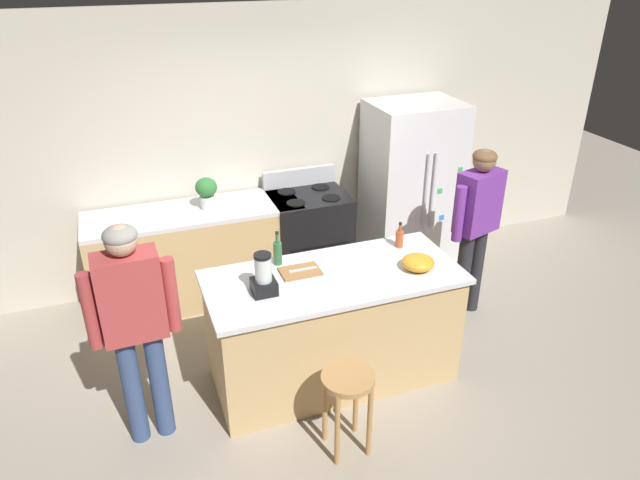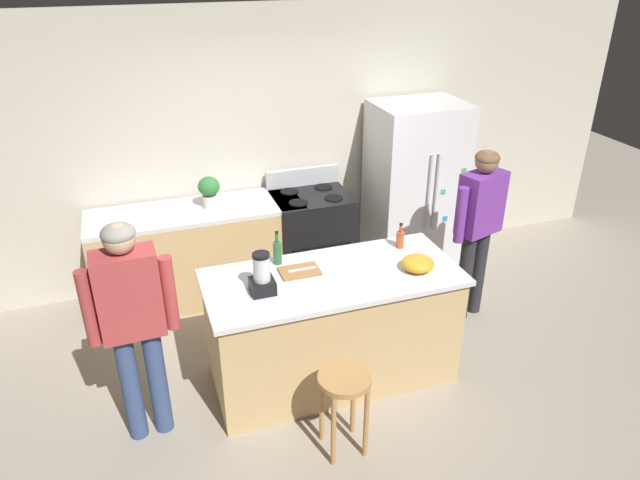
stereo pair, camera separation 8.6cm
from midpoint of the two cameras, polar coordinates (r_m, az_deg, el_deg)
The scene contains 16 objects.
ground_plane at distance 4.91m, azimuth 1.68°, elevation -13.08°, with size 14.00×14.00×0.00m, color #9E9384.
back_wall at distance 5.90m, azimuth -4.84°, elevation 9.10°, with size 8.00×0.10×2.70m, color beige.
kitchen_island at distance 4.61m, azimuth 1.76°, elevation -8.54°, with size 1.93×0.85×0.95m.
back_counter_run at distance 5.75m, azimuth -11.23°, elevation -1.36°, with size 2.00×0.64×0.95m.
refrigerator at distance 6.16m, azimuth 9.62°, elevation 5.04°, with size 0.90×0.73×1.78m.
stove_range at distance 5.93m, azimuth -0.43°, elevation 0.28°, with size 0.76×0.65×1.13m.
person_by_island_left at distance 3.98m, azimuth -17.34°, elevation -7.03°, with size 0.59×0.24×1.67m.
person_by_sink_right at distance 5.34m, azimuth 15.76°, elevation 1.92°, with size 0.59×0.33×1.63m.
bar_stool at distance 4.01m, azimuth 3.02°, elevation -14.70°, with size 0.36×0.36×0.63m.
potted_plant at distance 5.49m, azimuth -10.37°, elevation 4.83°, with size 0.20×0.20×0.30m.
blender_appliance at distance 4.10m, azimuth -5.11°, elevation -3.56°, with size 0.17×0.17×0.31m.
bottle_cooking_sauce at distance 4.76m, azimuth 8.37°, elevation 0.12°, with size 0.06×0.06×0.22m.
bottle_olive_oil at distance 4.47m, azimuth -3.65°, elevation -1.17°, with size 0.07×0.07×0.28m.
mixing_bowl at distance 4.46m, azimuth 10.11°, elevation -2.28°, with size 0.25×0.25×0.11m, color orange.
cutting_board at distance 4.38m, azimuth -1.45°, elevation -3.08°, with size 0.30×0.20×0.02m, color #9E6B3D.
chef_knife at distance 4.38m, azimuth -1.21°, elevation -2.89°, with size 0.22×0.03×0.01m, color #B7BABF.
Camera 2 is at (-1.30, -3.51, 3.17)m, focal length 32.66 mm.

